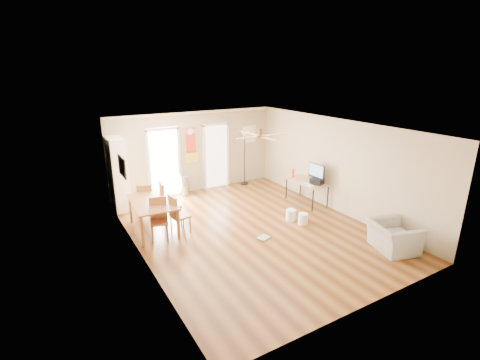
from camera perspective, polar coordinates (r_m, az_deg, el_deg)
floor at (r=8.92m, az=1.97°, el=-8.08°), size 7.00×7.00×0.00m
ceiling at (r=8.13m, az=2.16°, el=8.65°), size 5.50×7.00×0.00m
wall_back at (r=11.43m, az=-7.39°, el=4.56°), size 5.50×0.04×2.60m
wall_front at (r=6.00m, az=20.48°, el=-9.01°), size 5.50×0.04×2.60m
wall_left at (r=7.41m, az=-16.24°, el=-3.41°), size 0.04×7.00×2.60m
wall_right at (r=10.12m, az=15.35°, el=2.32°), size 0.04×7.00×2.60m
crown_molding at (r=8.13m, az=2.16°, el=8.37°), size 5.50×7.00×0.08m
kitchen_doorway at (r=11.13m, az=-12.28°, el=2.60°), size 0.90×0.10×2.10m
bathroom_doorway at (r=11.78m, az=-3.96°, el=3.81°), size 0.80×0.10×2.10m
wall_decal at (r=11.31m, az=-7.99°, el=5.69°), size 0.46×0.03×1.10m
ac_grille at (r=12.25m, az=1.50°, el=7.50°), size 0.50×0.04×0.60m
framed_poster at (r=8.60m, az=-18.70°, el=2.09°), size 0.04×0.66×0.48m
ceiling_fan at (r=7.91m, az=3.32°, el=7.13°), size 1.24×1.24×0.20m
bookshelf at (r=10.45m, az=-19.31°, el=0.97°), size 0.52×0.98×2.09m
dining_table at (r=8.94m, az=-13.96°, el=-5.74°), size 1.06×1.66×0.80m
dining_chair_right_a at (r=9.23m, az=-11.19°, el=-3.68°), size 0.53×0.53×1.13m
dining_chair_right_b at (r=8.70m, az=-9.75°, el=-5.47°), size 0.45×0.45×0.98m
dining_chair_near at (r=8.47m, az=-13.07°, el=-6.31°), size 0.51×0.51×0.99m
dining_chair_far at (r=9.83m, az=-15.13°, el=-3.17°), size 0.50×0.50×0.95m
trash_can at (r=11.29m, az=-9.06°, el=-0.88°), size 0.33×0.33×0.63m
torchiere_lamp at (r=12.06m, az=0.75°, el=3.64°), size 0.41×0.41×1.88m
computer_desk at (r=10.65m, az=10.76°, el=-1.96°), size 0.64×1.29×0.69m
imac at (r=10.32m, az=12.34°, el=1.02°), size 0.29×0.62×0.58m
keyboard at (r=10.22m, az=11.18°, el=-0.75°), size 0.25×0.45×0.02m
printer at (r=10.32m, az=12.44°, el=-0.19°), size 0.38×0.41×0.17m
orange_bottle at (r=10.87m, az=8.64°, el=1.19°), size 0.11×0.11×0.26m
wastebasket_a at (r=9.47m, az=8.27°, el=-5.67°), size 0.27×0.27×0.30m
wastebasket_b at (r=9.30m, az=10.23°, el=-6.24°), size 0.30×0.30×0.29m
floor_cloth at (r=8.48m, az=3.86°, el=-9.40°), size 0.34×0.30×0.04m
armchair at (r=8.56m, az=23.62°, el=-8.46°), size 1.11×1.19×0.64m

